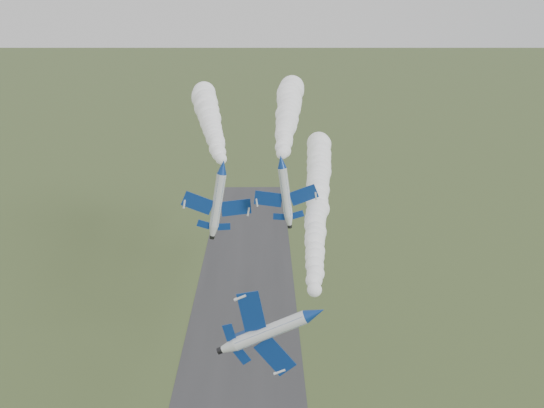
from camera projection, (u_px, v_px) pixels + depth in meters
The scene contains 7 objects.
runway at pixel (239, 394), 108.02m from camera, with size 24.00×260.00×0.04m, color #303133.
jet_lead at pixel (315, 313), 67.56m from camera, with size 5.14×13.39×10.05m.
smoke_trail_jet_lead at pixel (318, 196), 101.36m from camera, with size 5.02×65.99×5.02m, color white, non-canonical shape.
jet_pair_left at pixel (223, 167), 89.78m from camera, with size 10.46×12.58×3.42m.
smoke_trail_jet_pair_left at pixel (210, 120), 120.13m from camera, with size 5.53×59.84×5.53m, color white, non-canonical shape.
jet_pair_right at pixel (281, 162), 87.85m from camera, with size 9.40×11.34×2.91m.
smoke_trail_jet_pair_right at pixel (288, 113), 119.56m from camera, with size 5.95×63.64×5.95m, color white, non-canonical shape.
Camera 1 is at (4.60, -62.10, 66.03)m, focal length 40.00 mm.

